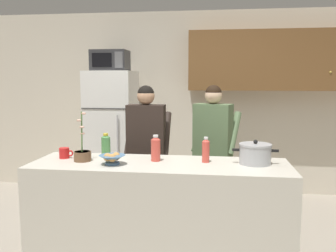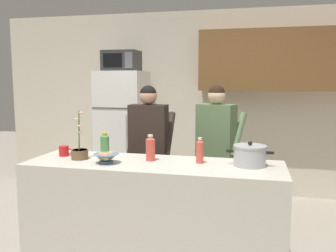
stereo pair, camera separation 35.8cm
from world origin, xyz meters
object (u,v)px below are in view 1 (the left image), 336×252
(refrigerator, at_px, (112,134))
(bottle_far_corner, at_px, (156,148))
(coffee_mug, at_px, (65,153))
(bread_bowl, at_px, (112,159))
(microwave, at_px, (110,61))
(bottle_near_edge, at_px, (206,150))
(bottle_mid_counter, at_px, (106,145))
(potted_orchid, at_px, (82,154))
(person_by_sink, at_px, (213,140))
(cooking_pot, at_px, (255,154))
(person_near_pot, at_px, (146,142))

(refrigerator, xyz_separation_m, bottle_far_corner, (0.92, -1.78, 0.16))
(coffee_mug, relative_size, bread_bowl, 0.59)
(microwave, distance_m, bottle_near_edge, 2.37)
(microwave, height_order, bottle_near_edge, microwave)
(bottle_mid_counter, xyz_separation_m, potted_orchid, (-0.13, -0.26, -0.04))
(refrigerator, height_order, bread_bowl, refrigerator)
(person_by_sink, height_order, bread_bowl, person_by_sink)
(cooking_pot, bearing_deg, bread_bowl, -171.21)
(coffee_mug, height_order, bottle_near_edge, bottle_near_edge)
(person_near_pot, bearing_deg, coffee_mug, -133.02)
(person_by_sink, distance_m, coffee_mug, 1.58)
(refrigerator, relative_size, person_near_pot, 1.11)
(person_near_pot, relative_size, cooking_pot, 4.09)
(refrigerator, xyz_separation_m, microwave, (0.00, -0.02, 1.01))
(cooking_pot, distance_m, potted_orchid, 1.49)
(bottle_mid_counter, bearing_deg, microwave, 104.60)
(bread_bowl, height_order, bottle_far_corner, bottle_far_corner)
(cooking_pot, relative_size, bread_bowl, 1.73)
(bread_bowl, relative_size, bottle_far_corner, 0.96)
(bread_bowl, height_order, bottle_near_edge, bottle_near_edge)
(person_by_sink, bearing_deg, bottle_far_corner, -119.97)
(refrigerator, distance_m, bread_bowl, 2.05)
(cooking_pot, bearing_deg, person_by_sink, 112.85)
(microwave, bearing_deg, bread_bowl, -73.43)
(refrigerator, xyz_separation_m, bottle_near_edge, (1.35, -1.77, 0.15))
(person_near_pot, distance_m, bottle_near_edge, 0.93)
(bottle_near_edge, xyz_separation_m, bottle_mid_counter, (-0.94, 0.16, -0.00))
(microwave, xyz_separation_m, cooking_pot, (1.77, -1.75, -0.88))
(person_by_sink, height_order, bottle_near_edge, person_by_sink)
(person_near_pot, distance_m, person_by_sink, 0.73)
(person_by_sink, xyz_separation_m, bread_bowl, (-0.83, -1.04, -0.00))
(cooking_pot, bearing_deg, person_near_pot, 147.76)
(microwave, relative_size, person_by_sink, 0.30)
(refrigerator, height_order, person_near_pot, refrigerator)
(person_by_sink, bearing_deg, cooking_pot, -67.15)
(refrigerator, distance_m, bottle_far_corner, 2.00)
(coffee_mug, bearing_deg, bread_bowl, -20.34)
(person_by_sink, bearing_deg, person_near_pot, -165.55)
(person_by_sink, distance_m, bottle_near_edge, 0.85)
(cooking_pot, height_order, bottle_far_corner, bottle_far_corner)
(person_by_sink, bearing_deg, bread_bowl, -128.71)
(microwave, xyz_separation_m, coffee_mug, (0.08, -1.75, -0.92))
(person_by_sink, height_order, cooking_pot, person_by_sink)
(person_near_pot, bearing_deg, bottle_near_edge, -45.76)
(bread_bowl, height_order, potted_orchid, potted_orchid)
(person_by_sink, bearing_deg, microwave, 147.41)
(refrigerator, bearing_deg, cooking_pot, -45.13)
(bottle_far_corner, bearing_deg, bread_bowl, -151.55)
(person_by_sink, xyz_separation_m, bottle_far_corner, (-0.49, -0.85, 0.06))
(person_by_sink, distance_m, bread_bowl, 1.33)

